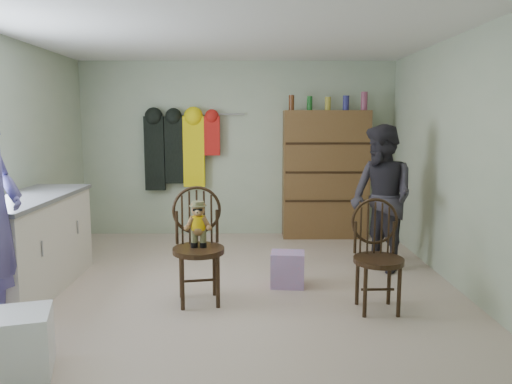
{
  "coord_description": "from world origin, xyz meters",
  "views": [
    {
      "loc": [
        0.22,
        -4.74,
        1.66
      ],
      "look_at": [
        0.25,
        0.2,
        0.95
      ],
      "focal_mm": 35.0,
      "sensor_mm": 36.0,
      "label": 1
    }
  ],
  "objects_px": {
    "chair_front": "(198,236)",
    "chair_far": "(377,251)",
    "counter": "(30,244)",
    "dresser": "(325,174)"
  },
  "relations": [
    {
      "from": "chair_front",
      "to": "chair_far",
      "type": "bearing_deg",
      "value": -17.12
    },
    {
      "from": "counter",
      "to": "dresser",
      "type": "xyz_separation_m",
      "value": [
        3.2,
        2.3,
        0.44
      ]
    },
    {
      "from": "chair_front",
      "to": "chair_far",
      "type": "distance_m",
      "value": 1.61
    },
    {
      "from": "chair_far",
      "to": "dresser",
      "type": "relative_size",
      "value": 0.48
    },
    {
      "from": "dresser",
      "to": "chair_front",
      "type": "bearing_deg",
      "value": -120.69
    },
    {
      "from": "chair_far",
      "to": "dresser",
      "type": "height_order",
      "value": "dresser"
    },
    {
      "from": "chair_front",
      "to": "counter",
      "type": "bearing_deg",
      "value": 160.46
    },
    {
      "from": "counter",
      "to": "chair_front",
      "type": "bearing_deg",
      "value": -9.71
    },
    {
      "from": "counter",
      "to": "dresser",
      "type": "relative_size",
      "value": 0.91
    },
    {
      "from": "chair_far",
      "to": "dresser",
      "type": "bearing_deg",
      "value": 90.42
    }
  ]
}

